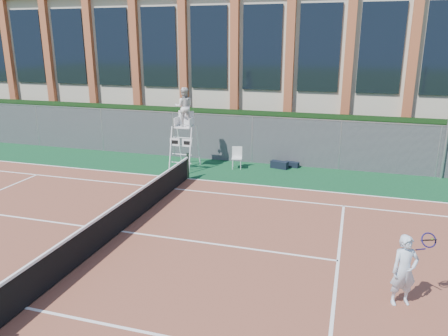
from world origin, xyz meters
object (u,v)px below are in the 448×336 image
(plastic_chair, at_px, (237,156))
(tennis_player, at_px, (404,270))
(steel_pole, at_px, (448,130))
(umpire_chair, at_px, (184,109))

(plastic_chair, bearing_deg, tennis_player, -56.10)
(steel_pole, height_order, umpire_chair, steel_pole)
(umpire_chair, height_order, plastic_chair, umpire_chair)
(steel_pole, xyz_separation_m, plastic_chair, (-8.65, -0.99, -1.50))
(umpire_chair, distance_m, tennis_player, 12.25)
(steel_pole, distance_m, umpire_chair, 11.04)
(plastic_chair, bearing_deg, umpire_chair, -163.67)
(umpire_chair, bearing_deg, plastic_chair, 16.33)
(steel_pole, height_order, tennis_player, steel_pole)
(umpire_chair, xyz_separation_m, tennis_player, (8.49, -8.63, -1.85))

